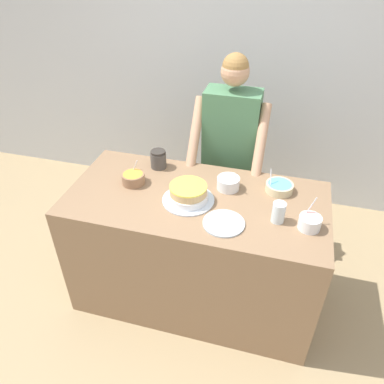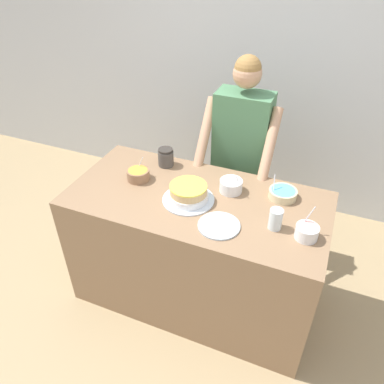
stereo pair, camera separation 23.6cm
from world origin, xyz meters
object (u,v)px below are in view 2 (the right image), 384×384
Objects in this scene: person_baker at (241,145)px; drinking_glass at (276,219)px; ceramic_plate at (219,226)px; frosting_bowl_white at (231,185)px; cake at (188,194)px; stoneware_jar at (166,157)px; frosting_bowl_pink at (307,232)px; frosting_bowl_blue at (283,193)px; frosting_bowl_orange at (138,174)px.

person_baker is 12.81× the size of drinking_glass.
drinking_glass is 0.33m from ceramic_plate.
person_baker reaches higher than frosting_bowl_white.
person_baker is 4.99× the size of cake.
person_baker is 12.59× the size of stoneware_jar.
cake is 0.46m from stoneware_jar.
frosting_bowl_white is at bearing -80.56° from person_baker.
frosting_bowl_pink is 1.40× the size of stoneware_jar.
stoneware_jar reaches higher than ceramic_plate.
frosting_bowl_white is 0.37m from ceramic_plate.
person_baker is at bearing 119.53° from drinking_glass.
frosting_bowl_blue is at bearing 56.18° from ceramic_plate.
person_baker is 10.70× the size of frosting_bowl_orange.
person_baker is at bearing 132.84° from frosting_bowl_blue.
person_baker is 0.99m from frosting_bowl_pink.
frosting_bowl_pink is 1.03× the size of frosting_bowl_blue.
stoneware_jar is at bearing 159.34° from frosting_bowl_pink.
person_baker reaches higher than cake.
frosting_bowl_orange is (-0.55, -0.62, -0.03)m from person_baker.
frosting_bowl_pink reaches higher than ceramic_plate.
frosting_bowl_blue is (0.42, -0.45, -0.04)m from person_baker.
frosting_bowl_pink is (0.61, -0.78, -0.03)m from person_baker.
frosting_bowl_pink is 0.74× the size of ceramic_plate.
frosting_bowl_orange is 0.73m from ceramic_plate.
frosting_bowl_orange is 0.86× the size of frosting_bowl_blue.
frosting_bowl_white is 0.64m from frosting_bowl_orange.
frosting_bowl_white is 1.22× the size of drinking_glass.
frosting_bowl_pink is at bearing -5.15° from drinking_glass.
frosting_bowl_blue is 0.87m from stoneware_jar.
person_baker is at bearing 39.69° from stoneware_jar.
cake is at bearing -12.53° from frosting_bowl_orange.
frosting_bowl_white reaches higher than frosting_bowl_orange.
frosting_bowl_pink is 0.39m from frosting_bowl_blue.
frosting_bowl_orange is (-1.16, 0.16, -0.00)m from frosting_bowl_pink.
cake is 0.30m from frosting_bowl_white.
frosting_bowl_blue is at bearing 9.92° from frosting_bowl_orange.
cake is 0.32m from ceramic_plate.
frosting_bowl_white is 1.02× the size of frosting_bowl_orange.
cake is (-0.14, -0.71, -0.02)m from person_baker.
ceramic_plate is at bearing -168.75° from frosting_bowl_pink.
frosting_bowl_orange reaches higher than cake.
frosting_bowl_white reaches higher than cake.
stoneware_jar is at bearing -140.31° from person_baker.
frosting_bowl_orange is 0.99m from drinking_glass.
cake is 1.85× the size of frosting_bowl_blue.
frosting_bowl_orange reaches higher than stoneware_jar.
person_baker is 0.61m from frosting_bowl_blue.
cake is at bearing -137.68° from frosting_bowl_white.
frosting_bowl_orange is at bearing 171.57° from drinking_glass.
ceramic_plate is at bearing -20.83° from frosting_bowl_orange.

